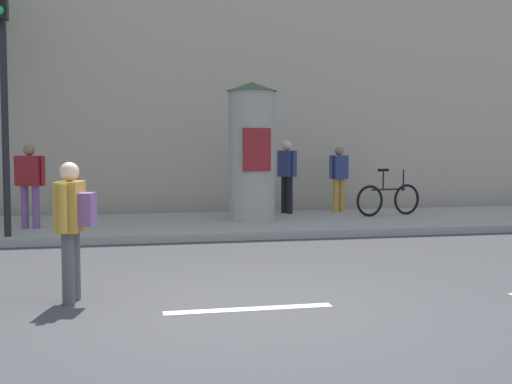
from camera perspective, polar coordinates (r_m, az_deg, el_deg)
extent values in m
plane|color=#38383A|center=(6.83, -0.63, -10.43)|extent=(80.00, 80.00, 0.00)
cube|color=#9E9B93|center=(13.65, -6.47, -2.97)|extent=(36.00, 4.00, 0.15)
cube|color=silver|center=(6.83, -0.63, -10.40)|extent=(1.80, 0.16, 0.01)
cube|color=#B7A893|center=(18.82, -8.12, 13.75)|extent=(36.00, 5.00, 9.89)
cylinder|color=black|center=(12.00, -21.50, 5.15)|extent=(0.12, 0.12, 3.74)
cylinder|color=#9E9B93|center=(13.77, -0.38, 3.22)|extent=(1.00, 1.00, 2.78)
cone|color=#334C33|center=(13.84, -0.38, 9.40)|extent=(1.10, 1.10, 0.20)
cube|color=maroon|center=(13.27, 0.07, 3.80)|extent=(0.60, 0.02, 0.90)
cylinder|color=#4C4C51|center=(7.26, -16.42, -6.58)|extent=(0.14, 0.14, 0.78)
cylinder|color=#4C4C51|center=(7.46, -15.95, -6.29)|extent=(0.14, 0.14, 0.78)
cube|color=#B78C33|center=(7.27, -16.28, -1.26)|extent=(0.33, 0.47, 0.55)
cylinder|color=#B78C33|center=(7.02, -16.88, -1.44)|extent=(0.09, 0.09, 0.53)
cylinder|color=#B78C33|center=(7.53, -15.72, -1.08)|extent=(0.09, 0.09, 0.53)
sphere|color=beige|center=(7.25, -16.34, 1.75)|extent=(0.21, 0.21, 0.21)
cube|color=#724C84|center=(7.23, -14.91, -1.48)|extent=(0.21, 0.31, 0.36)
cylinder|color=black|center=(15.22, 3.03, -0.30)|extent=(0.14, 0.14, 0.88)
cylinder|color=black|center=(15.41, 2.52, -0.25)|extent=(0.14, 0.14, 0.88)
cube|color=navy|center=(15.28, 2.78, 2.55)|extent=(0.39, 0.53, 0.63)
cylinder|color=navy|center=(15.06, 3.41, 2.53)|extent=(0.09, 0.09, 0.60)
cylinder|color=navy|center=(15.51, 2.18, 2.57)|extent=(0.09, 0.09, 0.60)
sphere|color=beige|center=(15.28, 2.79, 4.18)|extent=(0.24, 0.24, 0.24)
cylinder|color=#B78C33|center=(15.87, 7.68, -0.29)|extent=(0.14, 0.14, 0.81)
cylinder|color=#B78C33|center=(15.75, 7.13, -0.31)|extent=(0.14, 0.14, 0.81)
cube|color=navy|center=(15.78, 7.43, 2.22)|extent=(0.44, 0.34, 0.58)
cylinder|color=navy|center=(15.92, 8.11, 2.23)|extent=(0.09, 0.09, 0.55)
cylinder|color=navy|center=(15.64, 6.73, 2.21)|extent=(0.09, 0.09, 0.55)
sphere|color=#8C664C|center=(15.77, 7.44, 3.67)|extent=(0.22, 0.22, 0.22)
cylinder|color=#724C84|center=(13.08, -19.06, -1.30)|extent=(0.14, 0.14, 0.83)
cylinder|color=#724C84|center=(13.21, -19.95, -1.27)|extent=(0.14, 0.14, 0.83)
cube|color=maroon|center=(13.10, -19.58, 1.80)|extent=(0.54, 0.42, 0.59)
cylinder|color=maroon|center=(12.95, -18.51, 1.80)|extent=(0.09, 0.09, 0.56)
cylinder|color=maroon|center=(13.25, -20.62, 1.80)|extent=(0.09, 0.09, 0.56)
sphere|color=#8C664C|center=(13.09, -19.62, 3.57)|extent=(0.22, 0.22, 0.22)
torus|color=black|center=(14.82, 10.13, -0.78)|extent=(0.71, 0.22, 0.72)
torus|color=black|center=(15.45, 13.31, -0.64)|extent=(0.71, 0.22, 0.72)
cylinder|color=black|center=(15.11, 11.77, 0.23)|extent=(0.93, 0.25, 0.04)
cylinder|color=black|center=(15.01, 11.30, 0.98)|extent=(0.04, 0.04, 0.45)
cylinder|color=black|center=(15.36, 13.03, 1.02)|extent=(0.04, 0.04, 0.50)
cube|color=black|center=(15.00, 11.31, 1.94)|extent=(0.26, 0.15, 0.06)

